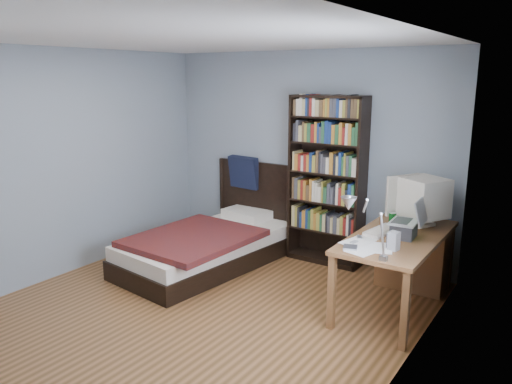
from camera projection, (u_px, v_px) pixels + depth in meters
room at (194, 185)px, 4.42m from camera, size 4.20×4.24×2.50m
desk at (410, 253)px, 5.13m from camera, size 0.75×1.58×0.73m
crt_monitor at (421, 198)px, 4.98m from camera, size 0.59×0.54×0.49m
laptop at (406, 227)px, 4.61m from camera, size 0.32×0.32×0.38m
desk_lamp at (355, 210)px, 3.71m from camera, size 0.23×0.51×0.61m
keyboard at (382, 231)px, 4.78m from camera, size 0.24×0.45×0.04m
speaker at (394, 241)px, 4.28m from camera, size 0.10×0.10×0.16m
soda_can at (392, 219)px, 4.98m from camera, size 0.07×0.07×0.13m
mouse at (409, 225)px, 4.96m from camera, size 0.06×0.11×0.04m
phone_silver at (359, 237)px, 4.61m from camera, size 0.08×0.10×0.02m
phone_grey at (354, 242)px, 4.47m from camera, size 0.06×0.09×0.02m
external_drive at (350, 248)px, 4.32m from camera, size 0.15×0.15×0.02m
bookshelf at (327, 181)px, 5.85m from camera, size 0.89×0.30×1.99m
bed at (211, 243)px, 5.96m from camera, size 1.32×2.25×1.16m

